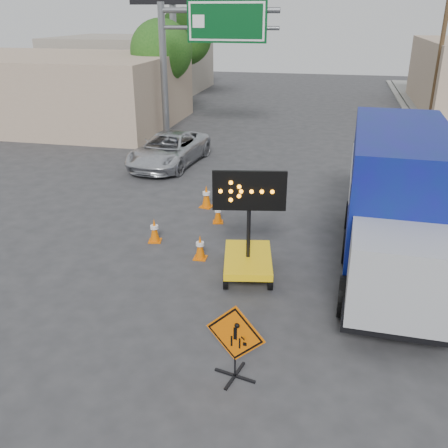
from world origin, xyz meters
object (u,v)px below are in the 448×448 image
(pickup_truck, at_px, (169,149))
(box_truck, at_px, (396,211))
(arrow_board, at_px, (248,253))
(construction_sign, at_px, (235,340))

(pickup_truck, xyz_separation_m, box_truck, (8.83, -8.01, 0.94))
(arrow_board, height_order, box_truck, box_truck)
(arrow_board, xyz_separation_m, pickup_truck, (-5.22, 9.23, 0.07))
(box_truck, bearing_deg, construction_sign, -119.49)
(construction_sign, distance_m, box_truck, 6.11)
(pickup_truck, bearing_deg, construction_sign, -61.04)
(construction_sign, relative_size, box_truck, 0.20)
(arrow_board, bearing_deg, box_truck, 8.14)
(construction_sign, bearing_deg, box_truck, 72.20)
(construction_sign, relative_size, arrow_board, 0.55)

